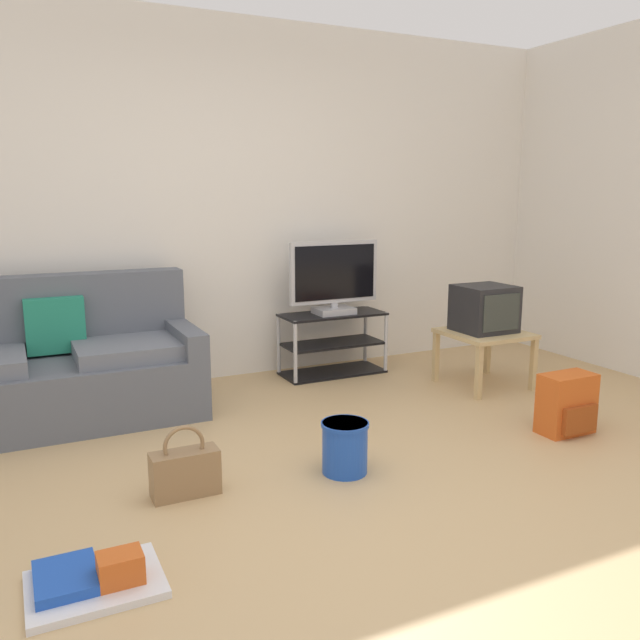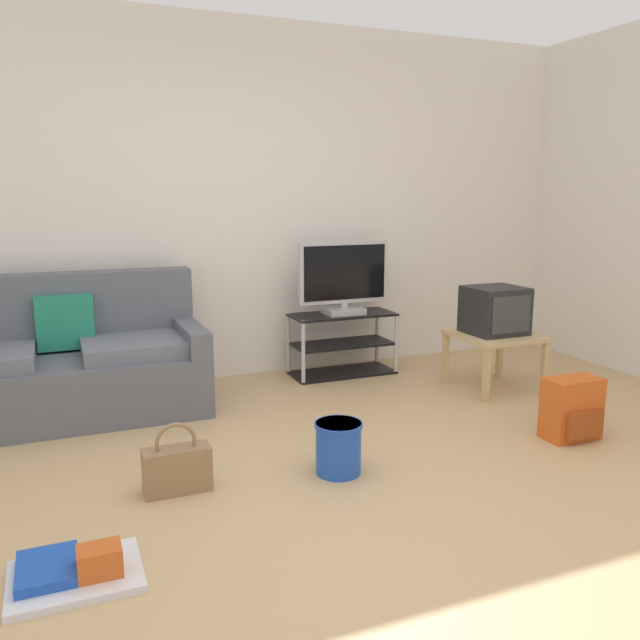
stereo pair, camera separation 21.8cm
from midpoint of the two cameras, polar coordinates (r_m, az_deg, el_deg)
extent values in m
cube|color=tan|center=(3.08, 5.33, -16.67)|extent=(9.00, 9.80, 0.02)
cube|color=silver|center=(5.02, -7.72, 10.19)|extent=(9.00, 0.10, 2.70)
cube|color=#565B66|center=(4.45, -20.55, -5.66)|extent=(1.81, 0.81, 0.39)
cube|color=#565B66|center=(4.64, -21.08, 0.72)|extent=(1.81, 0.20, 0.51)
cube|color=#565B66|center=(4.47, -10.09, -1.32)|extent=(0.14, 0.81, 0.17)
cube|color=slate|center=(4.36, -14.22, -2.26)|extent=(0.72, 0.57, 0.10)
cube|color=#238466|center=(4.54, -20.31, -0.17)|extent=(0.36, 0.13, 0.36)
cube|color=black|center=(5.10, 3.22, 0.47)|extent=(0.82, 0.36, 0.02)
cube|color=black|center=(5.15, 3.19, -2.11)|extent=(0.79, 0.35, 0.02)
cube|color=black|center=(5.21, 3.16, -4.65)|extent=(0.82, 0.36, 0.02)
cylinder|color=#B7B7BC|center=(4.84, -0.20, -2.94)|extent=(0.03, 0.03, 0.49)
cylinder|color=#B7B7BC|center=(5.19, 7.94, -2.10)|extent=(0.03, 0.03, 0.49)
cylinder|color=#B7B7BC|center=(5.14, -1.60, -2.11)|extent=(0.03, 0.03, 0.49)
cylinder|color=#B7B7BC|center=(5.47, 6.19, -1.37)|extent=(0.03, 0.03, 0.49)
cube|color=#B2B2B7|center=(5.08, 3.32, 0.81)|extent=(0.30, 0.22, 0.05)
cube|color=#B2B2B7|center=(5.07, 3.33, 1.31)|extent=(0.05, 0.04, 0.04)
cube|color=#B2B2B7|center=(5.03, 3.36, 4.23)|extent=(0.74, 0.04, 0.48)
cube|color=black|center=(5.01, 3.48, 4.20)|extent=(0.68, 0.01, 0.42)
cube|color=tan|center=(4.92, 16.42, -1.34)|extent=(0.56, 0.56, 0.03)
cube|color=tan|center=(4.62, 15.79, -4.74)|extent=(0.04, 0.04, 0.39)
cube|color=tan|center=(4.95, 20.40, -4.00)|extent=(0.04, 0.04, 0.39)
cube|color=tan|center=(5.01, 12.24, -3.34)|extent=(0.04, 0.04, 0.39)
cube|color=tan|center=(5.31, 16.73, -2.75)|extent=(0.04, 0.04, 0.39)
cube|color=#232326|center=(4.90, 16.40, 0.83)|extent=(0.39, 0.36, 0.34)
cube|color=#333833|center=(4.76, 17.78, 0.46)|extent=(0.32, 0.01, 0.27)
cube|color=#CC561E|center=(4.14, 22.76, -7.21)|extent=(0.33, 0.18, 0.37)
cube|color=#994116|center=(4.10, 23.75, -8.47)|extent=(0.25, 0.04, 0.16)
cylinder|color=#994116|center=(4.15, 20.77, -6.76)|extent=(0.04, 0.04, 0.29)
cylinder|color=#994116|center=(4.28, 22.60, -6.38)|extent=(0.04, 0.04, 0.29)
cube|color=olive|center=(3.26, -10.59, -12.89)|extent=(0.32, 0.13, 0.22)
torus|color=olive|center=(3.20, -10.68, -10.59)|extent=(0.20, 0.02, 0.20)
cylinder|color=blue|center=(3.39, 3.52, -11.22)|extent=(0.23, 0.23, 0.27)
cylinder|color=blue|center=(3.35, 3.54, -9.22)|extent=(0.25, 0.25, 0.02)
cube|color=silver|center=(2.72, -18.47, -20.72)|extent=(0.48, 0.37, 0.03)
cube|color=#CC561E|center=(2.65, -16.52, -19.73)|extent=(0.16, 0.12, 0.11)
cube|color=blue|center=(2.73, -20.70, -19.87)|extent=(0.22, 0.28, 0.04)
camera|label=1|loc=(0.11, -88.34, 0.33)|focal=36.26mm
camera|label=2|loc=(0.11, 91.66, -0.33)|focal=36.26mm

